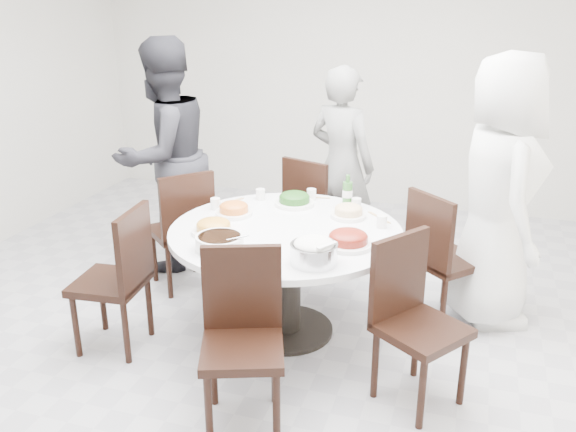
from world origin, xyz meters
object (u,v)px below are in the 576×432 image
(diner_right, at_px, (498,193))
(beverage_bottle, at_px, (347,191))
(chair_n, at_px, (318,212))
(diner_middle, at_px, (342,165))
(diner_left, at_px, (164,157))
(rice_bowl, at_px, (314,254))
(chair_nw, at_px, (180,228))
(chair_se, at_px, (422,326))
(dining_table, at_px, (286,281))
(chair_sw, at_px, (110,279))
(chair_s, at_px, (242,346))
(chair_ne, at_px, (447,257))
(soup_bowl, at_px, (220,243))

(diner_right, xyz_separation_m, beverage_bottle, (-1.00, -0.11, -0.05))
(chair_n, relative_size, beverage_bottle, 3.99)
(diner_middle, bearing_deg, diner_left, 44.74)
(diner_middle, relative_size, rice_bowl, 6.15)
(chair_nw, bearing_deg, chair_se, 106.27)
(dining_table, distance_m, chair_sw, 1.13)
(chair_nw, height_order, chair_s, same)
(chair_ne, xyz_separation_m, diner_left, (-2.28, 0.28, 0.46))
(chair_nw, relative_size, soup_bowl, 3.33)
(chair_ne, relative_size, chair_sw, 1.00)
(soup_bowl, bearing_deg, chair_ne, 36.33)
(chair_se, relative_size, beverage_bottle, 3.99)
(chair_ne, bearing_deg, chair_nw, 44.27)
(chair_nw, height_order, diner_right, diner_right)
(dining_table, relative_size, chair_ne, 1.58)
(chair_ne, xyz_separation_m, soup_bowl, (-1.27, -0.94, 0.32))
(dining_table, relative_size, beverage_bottle, 6.30)
(dining_table, bearing_deg, chair_sw, -153.61)
(chair_sw, height_order, diner_right, diner_right)
(chair_s, bearing_deg, chair_n, 74.10)
(chair_nw, relative_size, chair_se, 1.00)
(chair_sw, bearing_deg, chair_nw, 173.85)
(dining_table, distance_m, chair_nw, 1.09)
(chair_ne, distance_m, rice_bowl, 1.23)
(diner_middle, relative_size, beverage_bottle, 6.91)
(chair_nw, distance_m, diner_left, 0.64)
(diner_right, distance_m, diner_middle, 1.44)
(diner_middle, bearing_deg, chair_sw, 80.97)
(diner_left, relative_size, rice_bowl, 7.00)
(dining_table, height_order, diner_left, diner_left)
(chair_ne, height_order, chair_s, same)
(rice_bowl, bearing_deg, diner_left, 142.15)
(chair_ne, relative_size, diner_left, 0.51)
(dining_table, distance_m, diner_left, 1.59)
(chair_ne, distance_m, diner_middle, 1.34)
(diner_right, relative_size, diner_middle, 1.12)
(chair_n, bearing_deg, chair_ne, 170.37)
(chair_n, height_order, chair_se, same)
(chair_ne, bearing_deg, diner_middle, 0.04)
(dining_table, xyz_separation_m, rice_bowl, (0.31, -0.46, 0.43))
(chair_sw, xyz_separation_m, soup_bowl, (0.74, 0.06, 0.32))
(diner_right, bearing_deg, chair_n, 53.37)
(diner_middle, bearing_deg, rice_bowl, 118.54)
(dining_table, height_order, chair_nw, chair_nw)
(chair_s, relative_size, chair_se, 1.00)
(chair_n, bearing_deg, beverage_bottle, 141.91)
(diner_left, height_order, beverage_bottle, diner_left)
(chair_sw, relative_size, diner_middle, 0.58)
(diner_middle, xyz_separation_m, rice_bowl, (0.26, -1.83, -0.01))
(chair_nw, bearing_deg, dining_table, 108.14)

